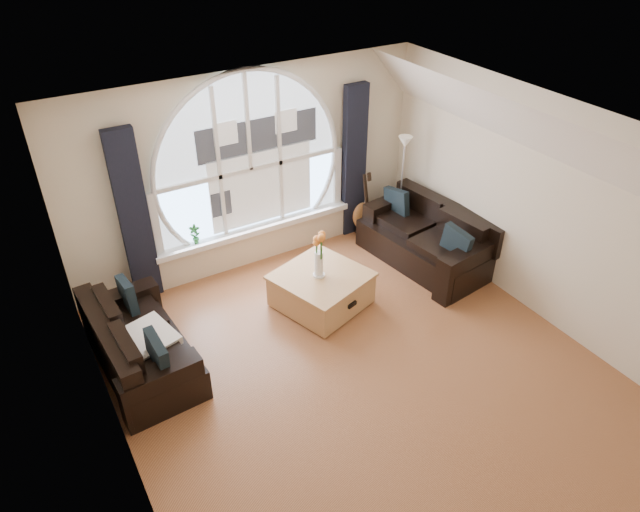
# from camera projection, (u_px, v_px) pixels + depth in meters

# --- Properties ---
(ground) EXTENTS (5.00, 5.50, 0.01)m
(ground) POSITION_uv_depth(u_px,v_px,m) (361.00, 373.00, 6.43)
(ground) COLOR brown
(ground) RESTS_ON ground
(ceiling) EXTENTS (5.00, 5.50, 0.01)m
(ceiling) POSITION_uv_depth(u_px,v_px,m) (374.00, 146.00, 4.94)
(ceiling) COLOR silver
(ceiling) RESTS_ON ground
(wall_back) EXTENTS (5.00, 0.01, 2.70)m
(wall_back) POSITION_uv_depth(u_px,v_px,m) (249.00, 171.00, 7.66)
(wall_back) COLOR beige
(wall_back) RESTS_ON ground
(wall_front) EXTENTS (5.00, 0.01, 2.70)m
(wall_front) POSITION_uv_depth(u_px,v_px,m) (608.00, 487.00, 3.71)
(wall_front) COLOR beige
(wall_front) RESTS_ON ground
(wall_left) EXTENTS (0.01, 5.50, 2.70)m
(wall_left) POSITION_uv_depth(u_px,v_px,m) (109.00, 366.00, 4.62)
(wall_left) COLOR beige
(wall_left) RESTS_ON ground
(wall_right) EXTENTS (0.01, 5.50, 2.70)m
(wall_right) POSITION_uv_depth(u_px,v_px,m) (543.00, 211.00, 6.75)
(wall_right) COLOR beige
(wall_right) RESTS_ON ground
(attic_slope) EXTENTS (0.92, 5.50, 0.72)m
(attic_slope) POSITION_uv_depth(u_px,v_px,m) (543.00, 135.00, 6.07)
(attic_slope) COLOR silver
(attic_slope) RESTS_ON ground
(arched_window) EXTENTS (2.60, 0.06, 2.15)m
(arched_window) POSITION_uv_depth(u_px,v_px,m) (249.00, 152.00, 7.48)
(arched_window) COLOR silver
(arched_window) RESTS_ON wall_back
(window_sill) EXTENTS (2.90, 0.22, 0.08)m
(window_sill) POSITION_uv_depth(u_px,v_px,m) (256.00, 229.00, 8.05)
(window_sill) COLOR white
(window_sill) RESTS_ON wall_back
(window_frame) EXTENTS (2.76, 0.08, 2.15)m
(window_frame) POSITION_uv_depth(u_px,v_px,m) (250.00, 153.00, 7.46)
(window_frame) COLOR white
(window_frame) RESTS_ON wall_back
(neighbor_house) EXTENTS (1.70, 0.02, 1.50)m
(neighbor_house) POSITION_uv_depth(u_px,v_px,m) (260.00, 159.00, 7.60)
(neighbor_house) COLOR silver
(neighbor_house) RESTS_ON wall_back
(curtain_left) EXTENTS (0.35, 0.12, 2.30)m
(curtain_left) POSITION_uv_depth(u_px,v_px,m) (134.00, 219.00, 7.00)
(curtain_left) COLOR black
(curtain_left) RESTS_ON ground
(curtain_right) EXTENTS (0.35, 0.12, 2.30)m
(curtain_right) POSITION_uv_depth(u_px,v_px,m) (354.00, 162.00, 8.36)
(curtain_right) COLOR black
(curtain_right) RESTS_ON ground
(sofa_left) EXTENTS (0.95, 1.74, 0.75)m
(sofa_left) POSITION_uv_depth(u_px,v_px,m) (141.00, 340.00, 6.28)
(sofa_left) COLOR black
(sofa_left) RESTS_ON ground
(sofa_right) EXTENTS (1.17, 1.98, 0.83)m
(sofa_right) POSITION_uv_depth(u_px,v_px,m) (426.00, 237.00, 8.07)
(sofa_right) COLOR black
(sofa_right) RESTS_ON ground
(coffee_chest) EXTENTS (1.29, 1.29, 0.50)m
(coffee_chest) POSITION_uv_depth(u_px,v_px,m) (321.00, 288.00, 7.32)
(coffee_chest) COLOR tan
(coffee_chest) RESTS_ON ground
(throw_blanket) EXTENTS (0.67, 0.67, 0.10)m
(throw_blanket) POSITION_uv_depth(u_px,v_px,m) (146.00, 339.00, 6.16)
(throw_blanket) COLOR silver
(throw_blanket) RESTS_ON sofa_left
(vase_flowers) EXTENTS (0.24, 0.24, 0.70)m
(vase_flowers) POSITION_uv_depth(u_px,v_px,m) (319.00, 250.00, 6.97)
(vase_flowers) COLOR white
(vase_flowers) RESTS_ON coffee_chest
(floor_lamp) EXTENTS (0.24, 0.24, 1.60)m
(floor_lamp) POSITION_uv_depth(u_px,v_px,m) (401.00, 188.00, 8.45)
(floor_lamp) COLOR #B2B2B2
(floor_lamp) RESTS_ON ground
(guitar) EXTENTS (0.37, 0.25, 1.06)m
(guitar) POSITION_uv_depth(u_px,v_px,m) (363.00, 202.00, 8.65)
(guitar) COLOR brown
(guitar) RESTS_ON ground
(potted_plant) EXTENTS (0.17, 0.14, 0.28)m
(potted_plant) POSITION_uv_depth(u_px,v_px,m) (195.00, 234.00, 7.58)
(potted_plant) COLOR #1E6023
(potted_plant) RESTS_ON window_sill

